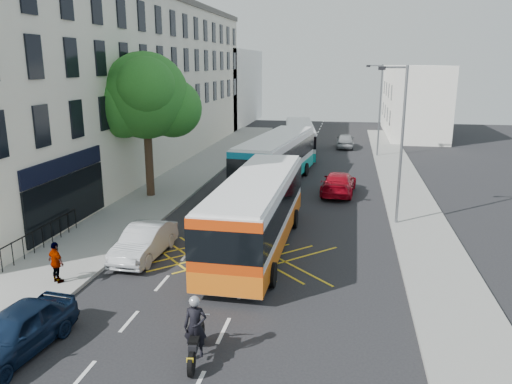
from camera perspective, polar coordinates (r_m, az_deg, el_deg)
The scene contains 20 objects.
ground at distance 16.47m, azimuth -3.72°, elevation -15.52°, with size 120.00×120.00×0.00m, color black.
pavement_left at distance 32.29m, azimuth -11.91°, elevation -0.46°, with size 5.00×70.00×0.15m, color gray.
pavement_right at distance 30.19m, azimuth 17.49°, elevation -1.87°, with size 3.00×70.00×0.15m, color gray.
terrace_main at distance 42.17m, azimuth -14.53°, elevation 12.04°, with size 8.30×45.00×13.50m.
terrace_far at distance 71.10m, azimuth -3.96°, elevation 11.86°, with size 8.00×20.00×10.00m, color silver.
building_right at distance 62.39m, azimuth 17.53°, elevation 9.95°, with size 6.00×18.00×8.00m, color silver.
street_tree at distance 31.28m, azimuth -12.55°, elevation 10.60°, with size 6.30×5.70×8.80m.
lamp_near at distance 26.19m, azimuth 16.15°, elevation 5.99°, with size 1.45×0.15×8.00m.
lamp_far at distance 46.02m, azimuth 13.87°, elevation 9.58°, with size 1.45×0.15×8.00m.
railings at distance 24.46m, azimuth -23.20°, elevation -4.61°, with size 0.08×5.60×1.14m, color black, non-canonical shape.
bus_near at distance 22.52m, azimuth 0.10°, elevation -2.23°, with size 3.07×11.85×3.32m.
bus_mid at distance 34.57m, azimuth 2.36°, elevation 3.75°, with size 4.28×12.38×3.41m.
bus_far at distance 46.09m, azimuth 4.97°, elevation 6.12°, with size 3.76×10.76×2.96m.
motorbike at distance 14.70m, azimuth -6.92°, elevation -15.38°, with size 0.75×2.24×1.99m.
parked_car_blue at distance 16.52m, azimuth -25.77°, elevation -14.18°, with size 1.67×4.15×1.41m, color #0D1C35.
parked_car_silver at distance 22.32m, azimuth -12.65°, elevation -5.57°, with size 1.50×4.31×1.42m, color #ACB0B4.
red_hatchback at distance 32.69m, azimuth 9.43°, elevation 1.01°, with size 2.01×4.95×1.44m, color #A50716.
distant_car_grey at distance 53.33m, azimuth 3.95°, elevation 6.39°, with size 2.47×5.36×1.49m, color #3C3F43.
distant_car_silver at distance 51.01m, azimuth 10.17°, elevation 5.80°, with size 1.70×4.22×1.44m, color #929599.
pedestrian_far at distance 20.42m, azimuth -21.87°, elevation -7.48°, with size 0.95×0.39×1.61m, color gray.
Camera 1 is at (3.60, -13.81, 8.23)m, focal length 35.00 mm.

